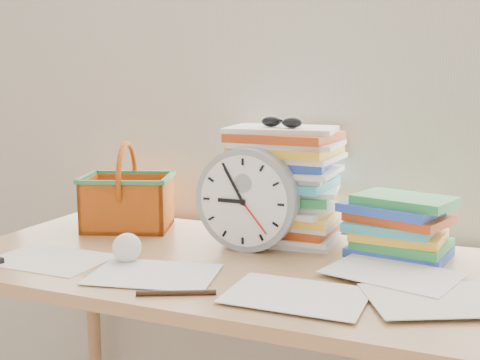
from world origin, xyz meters
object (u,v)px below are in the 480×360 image
at_px(paper_stack, 284,184).
at_px(basket, 127,186).
at_px(clock, 247,199).
at_px(book_stack, 396,227).
at_px(desk, 232,289).

relative_size(paper_stack, basket, 1.24).
distance_m(paper_stack, clock, 0.15).
bearing_deg(book_stack, desk, -152.63).
bearing_deg(book_stack, clock, -166.21).
distance_m(paper_stack, book_stack, 0.33).
distance_m(desk, clock, 0.23).
height_order(book_stack, basket, basket).
bearing_deg(paper_stack, desk, -102.44).
bearing_deg(basket, clock, -30.51).
relative_size(paper_stack, clock, 1.18).
relative_size(clock, basket, 1.05).
relative_size(desk, paper_stack, 4.43).
bearing_deg(book_stack, paper_stack, 171.30).
xyz_separation_m(paper_stack, book_stack, (0.31, -0.05, -0.08)).
distance_m(clock, basket, 0.42).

